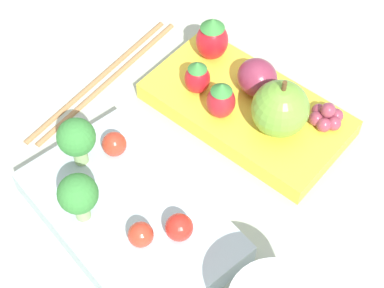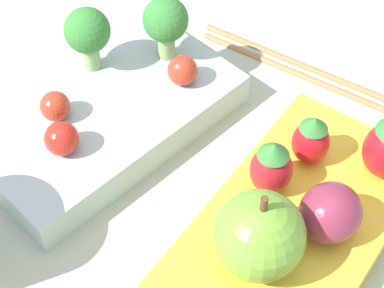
{
  "view_description": "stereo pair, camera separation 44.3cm",
  "coord_description": "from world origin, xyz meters",
  "px_view_note": "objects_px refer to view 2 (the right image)",
  "views": [
    {
      "loc": [
        -0.26,
        0.22,
        0.5
      ],
      "look_at": [
        0.0,
        0.0,
        0.04
      ],
      "focal_mm": 60.0,
      "sensor_mm": 36.0,
      "label": 1
    },
    {
      "loc": [
        -0.19,
        -0.19,
        0.36
      ],
      "look_at": [
        0.0,
        0.0,
        0.04
      ],
      "focal_mm": 60.0,
      "sensor_mm": 36.0,
      "label": 2
    }
  ],
  "objects_px": {
    "broccoli_floret_1": "(166,22)",
    "apple": "(259,236)",
    "bento_box_fruit": "(295,227)",
    "broccoli_floret_0": "(88,33)",
    "strawberry_0": "(271,167)",
    "bento_box_savoury": "(102,114)",
    "cherry_tomato_1": "(62,139)",
    "chopsticks_pair": "(315,73)",
    "plum": "(330,213)",
    "cherry_tomato_0": "(55,106)",
    "cherry_tomato_2": "(183,70)",
    "strawberry_2": "(311,140)"
  },
  "relations": [
    {
      "from": "broccoli_floret_0",
      "to": "apple",
      "type": "distance_m",
      "value": 0.2
    },
    {
      "from": "bento_box_fruit",
      "to": "cherry_tomato_0",
      "type": "bearing_deg",
      "value": 108.18
    },
    {
      "from": "strawberry_2",
      "to": "chopsticks_pair",
      "type": "bearing_deg",
      "value": 33.68
    },
    {
      "from": "broccoli_floret_0",
      "to": "chopsticks_pair",
      "type": "distance_m",
      "value": 0.18
    },
    {
      "from": "bento_box_savoury",
      "to": "cherry_tomato_1",
      "type": "xyz_separation_m",
      "value": [
        -0.05,
        -0.02,
        0.02
      ]
    },
    {
      "from": "chopsticks_pair",
      "to": "plum",
      "type": "bearing_deg",
      "value": -140.54
    },
    {
      "from": "cherry_tomato_0",
      "to": "bento_box_fruit",
      "type": "bearing_deg",
      "value": -71.82
    },
    {
      "from": "bento_box_fruit",
      "to": "broccoli_floret_0",
      "type": "height_order",
      "value": "broccoli_floret_0"
    },
    {
      "from": "bento_box_savoury",
      "to": "broccoli_floret_1",
      "type": "height_order",
      "value": "broccoli_floret_1"
    },
    {
      "from": "cherry_tomato_1",
      "to": "cherry_tomato_2",
      "type": "xyz_separation_m",
      "value": [
        0.1,
        -0.01,
        -0.0
      ]
    },
    {
      "from": "bento_box_savoury",
      "to": "bento_box_fruit",
      "type": "height_order",
      "value": "bento_box_savoury"
    },
    {
      "from": "cherry_tomato_2",
      "to": "strawberry_0",
      "type": "distance_m",
      "value": 0.11
    },
    {
      "from": "bento_box_savoury",
      "to": "apple",
      "type": "distance_m",
      "value": 0.17
    },
    {
      "from": "bento_box_fruit",
      "to": "cherry_tomato_0",
      "type": "xyz_separation_m",
      "value": [
        -0.06,
        0.17,
        0.03
      ]
    },
    {
      "from": "bento_box_savoury",
      "to": "chopsticks_pair",
      "type": "distance_m",
      "value": 0.17
    },
    {
      "from": "broccoli_floret_1",
      "to": "strawberry_0",
      "type": "bearing_deg",
      "value": -104.95
    },
    {
      "from": "bento_box_savoury",
      "to": "cherry_tomato_0",
      "type": "height_order",
      "value": "cherry_tomato_0"
    },
    {
      "from": "cherry_tomato_1",
      "to": "cherry_tomato_2",
      "type": "distance_m",
      "value": 0.1
    },
    {
      "from": "strawberry_2",
      "to": "cherry_tomato_0",
      "type": "bearing_deg",
      "value": 124.59
    },
    {
      "from": "strawberry_0",
      "to": "chopsticks_pair",
      "type": "relative_size",
      "value": 0.2
    },
    {
      "from": "apple",
      "to": "bento_box_fruit",
      "type": "bearing_deg",
      "value": 1.76
    },
    {
      "from": "plum",
      "to": "strawberry_2",
      "type": "bearing_deg",
      "value": 49.8
    },
    {
      "from": "cherry_tomato_1",
      "to": "apple",
      "type": "height_order",
      "value": "apple"
    },
    {
      "from": "bento_box_savoury",
      "to": "cherry_tomato_2",
      "type": "distance_m",
      "value": 0.07
    },
    {
      "from": "broccoli_floret_1",
      "to": "strawberry_0",
      "type": "xyz_separation_m",
      "value": [
        -0.04,
        -0.14,
        -0.02
      ]
    },
    {
      "from": "strawberry_0",
      "to": "chopsticks_pair",
      "type": "distance_m",
      "value": 0.14
    },
    {
      "from": "cherry_tomato_1",
      "to": "strawberry_0",
      "type": "bearing_deg",
      "value": -55.75
    },
    {
      "from": "cherry_tomato_0",
      "to": "strawberry_0",
      "type": "xyz_separation_m",
      "value": [
        0.06,
        -0.14,
        0.0
      ]
    },
    {
      "from": "broccoli_floret_1",
      "to": "apple",
      "type": "distance_m",
      "value": 0.19
    },
    {
      "from": "cherry_tomato_1",
      "to": "cherry_tomato_2",
      "type": "bearing_deg",
      "value": -5.1
    },
    {
      "from": "cherry_tomato_2",
      "to": "strawberry_0",
      "type": "relative_size",
      "value": 0.53
    },
    {
      "from": "cherry_tomato_0",
      "to": "cherry_tomato_1",
      "type": "distance_m",
      "value": 0.03
    },
    {
      "from": "bento_box_fruit",
      "to": "strawberry_0",
      "type": "bearing_deg",
      "value": 77.47
    },
    {
      "from": "strawberry_2",
      "to": "plum",
      "type": "height_order",
      "value": "strawberry_2"
    },
    {
      "from": "apple",
      "to": "plum",
      "type": "bearing_deg",
      "value": -19.27
    },
    {
      "from": "apple",
      "to": "strawberry_0",
      "type": "bearing_deg",
      "value": 32.93
    },
    {
      "from": "cherry_tomato_2",
      "to": "strawberry_2",
      "type": "bearing_deg",
      "value": -83.35
    },
    {
      "from": "apple",
      "to": "broccoli_floret_0",
      "type": "bearing_deg",
      "value": 79.96
    },
    {
      "from": "cherry_tomato_2",
      "to": "strawberry_2",
      "type": "relative_size",
      "value": 0.58
    },
    {
      "from": "apple",
      "to": "chopsticks_pair",
      "type": "height_order",
      "value": "apple"
    },
    {
      "from": "bento_box_fruit",
      "to": "cherry_tomato_1",
      "type": "bearing_deg",
      "value": 116.48
    },
    {
      "from": "broccoli_floret_0",
      "to": "strawberry_2",
      "type": "bearing_deg",
      "value": -73.61
    },
    {
      "from": "broccoli_floret_0",
      "to": "strawberry_2",
      "type": "relative_size",
      "value": 1.33
    },
    {
      "from": "bento_box_savoury",
      "to": "cherry_tomato_1",
      "type": "bearing_deg",
      "value": -158.99
    },
    {
      "from": "bento_box_fruit",
      "to": "cherry_tomato_1",
      "type": "relative_size",
      "value": 9.1
    },
    {
      "from": "bento_box_fruit",
      "to": "strawberry_0",
      "type": "distance_m",
      "value": 0.04
    },
    {
      "from": "strawberry_0",
      "to": "bento_box_savoury",
      "type": "bearing_deg",
      "value": 103.66
    },
    {
      "from": "bento_box_savoury",
      "to": "chopsticks_pair",
      "type": "bearing_deg",
      "value": -26.68
    },
    {
      "from": "broccoli_floret_0",
      "to": "cherry_tomato_2",
      "type": "height_order",
      "value": "broccoli_floret_0"
    },
    {
      "from": "cherry_tomato_0",
      "to": "chopsticks_pair",
      "type": "height_order",
      "value": "cherry_tomato_0"
    }
  ]
}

